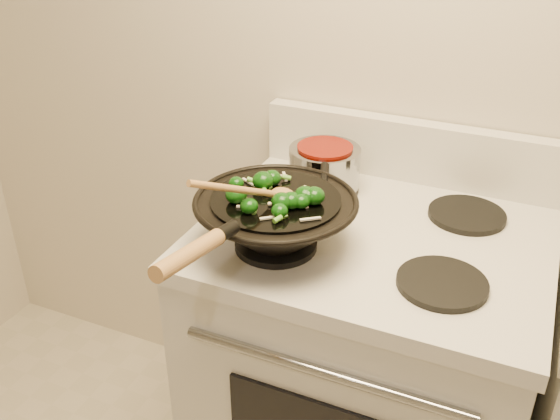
% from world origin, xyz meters
% --- Properties ---
extents(stove, '(0.78, 0.67, 1.08)m').
position_xyz_m(stove, '(-0.19, 1.17, 0.47)').
color(stove, silver).
rests_on(stove, ground).
extents(wok, '(0.35, 0.58, 0.18)m').
position_xyz_m(wok, '(-0.37, 1.02, 0.99)').
color(wok, black).
rests_on(wok, stove).
extents(stirfry, '(0.23, 0.22, 0.04)m').
position_xyz_m(stirfry, '(-0.36, 1.01, 1.06)').
color(stirfry, '#0B3809').
rests_on(stirfry, wok).
extents(wooden_spoon, '(0.14, 0.24, 0.11)m').
position_xyz_m(wooden_spoon, '(-0.39, 0.97, 1.08)').
color(wooden_spoon, '#A1733F').
rests_on(wooden_spoon, wok).
extents(saucepan, '(0.18, 0.28, 0.11)m').
position_xyz_m(saucepan, '(-0.37, 1.32, 0.99)').
color(saucepan, gray).
rests_on(saucepan, stove).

